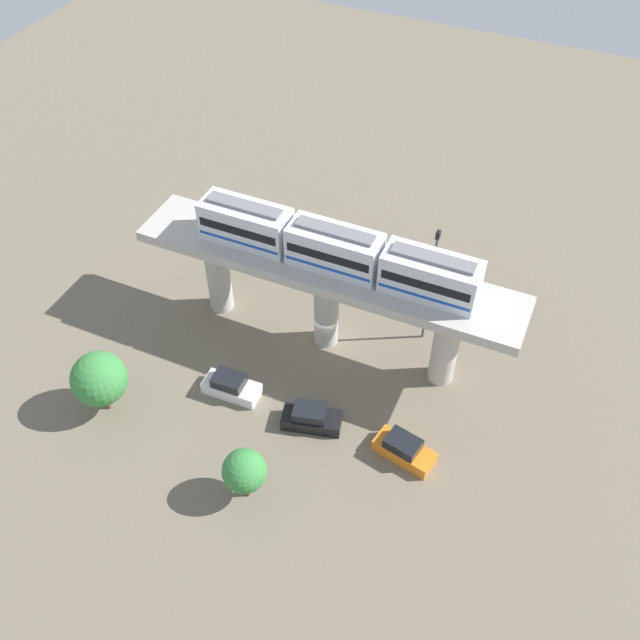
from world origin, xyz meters
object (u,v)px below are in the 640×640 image
Objects in this scene: parked_car_white at (231,386)px; train at (335,249)px; parked_car_black at (311,418)px; signal_post at (431,283)px; tree_near_viaduct at (244,471)px; parked_car_orange at (404,449)px; tree_mid_lot at (99,379)px.

train is at bearing -34.26° from parked_car_white.
parked_car_black is (-7.92, -1.71, -8.86)m from train.
train reaches higher than signal_post.
train reaches higher than tree_near_viaduct.
tree_near_viaduct is at bearing 153.43° from parked_car_black.
train is 12.01m from parked_car_black.
parked_car_orange is 12.48m from signal_post.
parked_car_white is (0.05, 13.41, 0.00)m from parked_car_orange.
parked_car_orange is 21.62m from tree_mid_lot.
parked_car_black is (-0.21, -6.56, 0.00)m from parked_car_white.
parked_car_black is 15.03m from tree_mid_lot.
parked_car_black is at bearing 103.17° from parked_car_orange.
parked_car_white is 0.95× the size of parked_car_black.
parked_car_white is (-7.71, 4.84, -8.86)m from train.
signal_post is (11.11, -11.16, 5.12)m from parked_car_white.
parked_car_orange is at bearing -92.33° from parked_car_white.
tree_near_viaduct is 19.36m from signal_post.
signal_post is (11.16, 2.25, 5.12)m from parked_car_orange.
parked_car_white is 6.56m from parked_car_black.
parked_car_orange and parked_car_white have the same top height.
train is at bearing -44.70° from tree_mid_lot.
parked_car_black is at bearing -93.97° from parked_car_white.
train is 4.80× the size of tree_near_viaduct.
tree_mid_lot is at bearing 130.40° from signal_post.
parked_car_orange is at bearing -77.23° from tree_mid_lot.
train reaches higher than parked_car_orange.
train reaches higher than parked_car_white.
train is 8.09m from signal_post.
train is 1.92× the size of signal_post.
parked_car_black is 1.06× the size of tree_near_viaduct.
train is at bearing 118.29° from signal_post.
parked_car_white is 1.00× the size of tree_near_viaduct.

